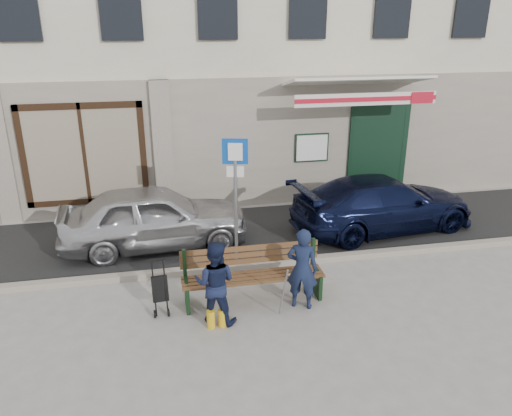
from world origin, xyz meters
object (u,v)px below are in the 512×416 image
object	(u,v)px
man	(302,269)
parking_sign	(235,184)
woman	(215,283)
stroller	(160,290)
bench	(250,276)
car_navy	(383,203)
car_silver	(154,217)

from	to	relation	value
man	parking_sign	bearing A→B (deg)	-38.72
woman	stroller	distance (m)	1.01
bench	man	size ratio (longest dim) A/B	1.70
bench	woman	distance (m)	0.86
bench	woman	xyz separation A→B (m)	(-0.65, -0.51, 0.23)
car_navy	bench	size ratio (longest dim) A/B	1.76
parking_sign	stroller	bearing A→B (deg)	-124.17
parking_sign	woman	xyz separation A→B (m)	(-0.63, -1.81, -0.99)
man	woman	world-z (taller)	man
car_silver	bench	bearing A→B (deg)	-152.35
car_silver	bench	size ratio (longest dim) A/B	1.61
parking_sign	car_silver	bearing A→B (deg)	154.31
car_silver	woman	world-z (taller)	woman
woman	car_silver	bearing A→B (deg)	-53.35
car_navy	car_silver	bearing A→B (deg)	81.04
car_silver	stroller	distance (m)	2.60
parking_sign	stroller	xyz separation A→B (m)	(-1.48, -1.35, -1.28)
car_navy	stroller	size ratio (longest dim) A/B	4.72
man	stroller	distance (m)	2.34
bench	woman	size ratio (longest dim) A/B	1.75
car_navy	woman	world-z (taller)	woman
car_navy	bench	distance (m)	4.29
stroller	car_navy	bearing A→B (deg)	22.04
car_navy	woman	distance (m)	5.12
car_navy	parking_sign	bearing A→B (deg)	100.03
parking_sign	bench	xyz separation A→B (m)	(0.02, -1.31, -1.22)
bench	car_navy	bearing A→B (deg)	34.94
woman	bench	bearing A→B (deg)	-121.98
woman	stroller	xyz separation A→B (m)	(-0.85, 0.46, -0.29)
car_silver	parking_sign	distance (m)	2.21
car_navy	bench	world-z (taller)	car_navy
bench	stroller	size ratio (longest dim) A/B	2.68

